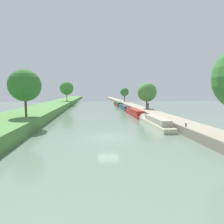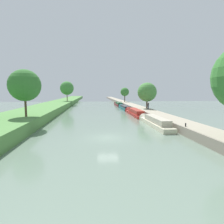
% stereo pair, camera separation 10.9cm
% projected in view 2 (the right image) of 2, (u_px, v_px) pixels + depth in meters
% --- Properties ---
extents(ground_plane, '(160.00, 160.00, 0.00)m').
position_uv_depth(ground_plane, '(108.00, 138.00, 22.74)').
color(ground_plane, slate).
extents(right_towpath, '(3.57, 260.00, 1.06)m').
position_uv_depth(right_towpath, '(198.00, 131.00, 23.83)').
color(right_towpath, '#9E937F').
rests_on(right_towpath, ground_plane).
extents(stone_quay, '(0.25, 260.00, 1.11)m').
position_uv_depth(stone_quay, '(184.00, 131.00, 23.63)').
color(stone_quay, gray).
rests_on(stone_quay, ground_plane).
extents(narrowboat_cream, '(1.84, 12.93, 2.08)m').
position_uv_depth(narrowboat_cream, '(154.00, 122.00, 30.55)').
color(narrowboat_cream, beige).
rests_on(narrowboat_cream, ground_plane).
extents(narrowboat_red, '(2.06, 14.49, 2.13)m').
position_uv_depth(narrowboat_red, '(134.00, 112.00, 44.80)').
color(narrowboat_red, maroon).
rests_on(narrowboat_red, ground_plane).
extents(narrowboat_teal, '(1.97, 13.10, 1.87)m').
position_uv_depth(narrowboat_teal, '(124.00, 107.00, 59.32)').
color(narrowboat_teal, '#195B60').
rests_on(narrowboat_teal, ground_plane).
extents(narrowboat_maroon, '(1.99, 12.73, 2.02)m').
position_uv_depth(narrowboat_maroon, '(118.00, 104.00, 72.74)').
color(narrowboat_maroon, maroon).
rests_on(narrowboat_maroon, ground_plane).
extents(tree_rightbank_midnear, '(4.90, 4.90, 6.68)m').
position_uv_depth(tree_rightbank_midnear, '(147.00, 92.00, 49.00)').
color(tree_rightbank_midnear, '#4C3828').
rests_on(tree_rightbank_midnear, right_towpath).
extents(tree_rightbank_midfar, '(3.60, 3.60, 5.97)m').
position_uv_depth(tree_rightbank_midfar, '(125.00, 92.00, 80.20)').
color(tree_rightbank_midfar, '#4C3828').
rests_on(tree_rightbank_midfar, right_towpath).
extents(tree_leftbank_downstream, '(5.29, 5.29, 7.66)m').
position_uv_depth(tree_leftbank_downstream, '(67.00, 88.00, 74.26)').
color(tree_leftbank_downstream, brown).
rests_on(tree_leftbank_downstream, left_grassy_bank).
extents(tree_leftbank_upstream, '(4.76, 4.76, 7.08)m').
position_uv_depth(tree_leftbank_upstream, '(25.00, 85.00, 28.41)').
color(tree_leftbank_upstream, '#4C3828').
rests_on(tree_leftbank_upstream, left_grassy_bank).
extents(person_walking, '(0.34, 0.34, 1.66)m').
position_uv_depth(person_walking, '(148.00, 106.00, 47.53)').
color(person_walking, '#282D42').
rests_on(person_walking, right_towpath).
extents(mooring_bollard_near, '(0.16, 0.16, 0.45)m').
position_uv_depth(mooring_bollard_near, '(186.00, 125.00, 24.02)').
color(mooring_bollard_near, black).
rests_on(mooring_bollard_near, right_towpath).
extents(mooring_bollard_far, '(0.16, 0.16, 0.45)m').
position_uv_depth(mooring_bollard_far, '(121.00, 102.00, 78.29)').
color(mooring_bollard_far, black).
rests_on(mooring_bollard_far, right_towpath).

